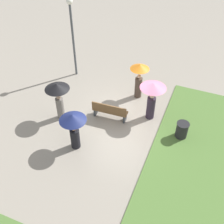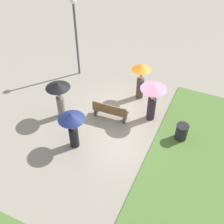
{
  "view_description": "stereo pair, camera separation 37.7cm",
  "coord_description": "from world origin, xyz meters",
  "px_view_note": "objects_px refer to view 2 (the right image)",
  "views": [
    {
      "loc": [
        -3.43,
        9.07,
        9.12
      ],
      "look_at": [
        0.14,
        0.33,
        0.71
      ],
      "focal_mm": 45.0,
      "sensor_mm": 36.0,
      "label": 1
    },
    {
      "loc": [
        -3.77,
        8.93,
        9.12
      ],
      "look_at": [
        0.14,
        0.33,
        0.71
      ],
      "focal_mm": 45.0,
      "sensor_mm": 36.0,
      "label": 2
    }
  ],
  "objects_px": {
    "park_bench": "(110,111)",
    "trash_bin": "(181,132)",
    "crowd_person_pink": "(153,95)",
    "crowd_person_navy": "(72,123)",
    "lamp_post": "(75,28)",
    "crowd_person_orange": "(141,76)",
    "crowd_person_black": "(59,92)"
  },
  "relations": [
    {
      "from": "crowd_person_navy",
      "to": "crowd_person_black",
      "type": "height_order",
      "value": "crowd_person_black"
    },
    {
      "from": "crowd_person_pink",
      "to": "crowd_person_navy",
      "type": "distance_m",
      "value": 3.83
    },
    {
      "from": "crowd_person_orange",
      "to": "trash_bin",
      "type": "bearing_deg",
      "value": -10.38
    },
    {
      "from": "crowd_person_pink",
      "to": "crowd_person_navy",
      "type": "bearing_deg",
      "value": -165.87
    },
    {
      "from": "lamp_post",
      "to": "trash_bin",
      "type": "relative_size",
      "value": 5.33
    },
    {
      "from": "lamp_post",
      "to": "crowd_person_orange",
      "type": "xyz_separation_m",
      "value": [
        -3.92,
        0.64,
        -1.48
      ]
    },
    {
      "from": "crowd_person_orange",
      "to": "lamp_post",
      "type": "bearing_deg",
      "value": -162.21
    },
    {
      "from": "park_bench",
      "to": "trash_bin",
      "type": "relative_size",
      "value": 2.08
    },
    {
      "from": "park_bench",
      "to": "crowd_person_navy",
      "type": "distance_m",
      "value": 2.42
    },
    {
      "from": "park_bench",
      "to": "crowd_person_black",
      "type": "distance_m",
      "value": 2.5
    },
    {
      "from": "lamp_post",
      "to": "crowd_person_pink",
      "type": "bearing_deg",
      "value": 158.54
    },
    {
      "from": "crowd_person_pink",
      "to": "crowd_person_black",
      "type": "distance_m",
      "value": 4.21
    },
    {
      "from": "park_bench",
      "to": "lamp_post",
      "type": "distance_m",
      "value": 4.83
    },
    {
      "from": "lamp_post",
      "to": "crowd_person_black",
      "type": "bearing_deg",
      "value": 106.63
    },
    {
      "from": "crowd_person_pink",
      "to": "trash_bin",
      "type": "bearing_deg",
      "value": -61.38
    },
    {
      "from": "crowd_person_black",
      "to": "crowd_person_navy",
      "type": "bearing_deg",
      "value": 3.52
    },
    {
      "from": "lamp_post",
      "to": "crowd_person_navy",
      "type": "xyz_separation_m",
      "value": [
        -2.56,
        4.93,
        -1.48
      ]
    },
    {
      "from": "park_bench",
      "to": "trash_bin",
      "type": "height_order",
      "value": "park_bench"
    },
    {
      "from": "park_bench",
      "to": "crowd_person_pink",
      "type": "distance_m",
      "value": 2.13
    },
    {
      "from": "park_bench",
      "to": "crowd_person_pink",
      "type": "height_order",
      "value": "crowd_person_pink"
    },
    {
      "from": "crowd_person_pink",
      "to": "crowd_person_orange",
      "type": "xyz_separation_m",
      "value": [
        1.04,
        -1.31,
        -0.1
      ]
    },
    {
      "from": "crowd_person_orange",
      "to": "park_bench",
      "type": "bearing_deg",
      "value": -81.13
    },
    {
      "from": "park_bench",
      "to": "trash_bin",
      "type": "distance_m",
      "value": 3.37
    },
    {
      "from": "crowd_person_navy",
      "to": "crowd_person_pink",
      "type": "bearing_deg",
      "value": 9.22
    },
    {
      "from": "park_bench",
      "to": "crowd_person_navy",
      "type": "bearing_deg",
      "value": 69.82
    },
    {
      "from": "trash_bin",
      "to": "crowd_person_orange",
      "type": "bearing_deg",
      "value": -37.44
    },
    {
      "from": "crowd_person_pink",
      "to": "crowd_person_navy",
      "type": "xyz_separation_m",
      "value": [
        2.4,
        2.98,
        -0.1
      ]
    },
    {
      "from": "crowd_person_black",
      "to": "trash_bin",
      "type": "bearing_deg",
      "value": 55.02
    },
    {
      "from": "crowd_person_navy",
      "to": "crowd_person_orange",
      "type": "distance_m",
      "value": 4.5
    },
    {
      "from": "crowd_person_pink",
      "to": "crowd_person_navy",
      "type": "relative_size",
      "value": 1.09
    },
    {
      "from": "crowd_person_navy",
      "to": "crowd_person_black",
      "type": "relative_size",
      "value": 0.93
    },
    {
      "from": "park_bench",
      "to": "trash_bin",
      "type": "bearing_deg",
      "value": 178.11
    }
  ]
}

